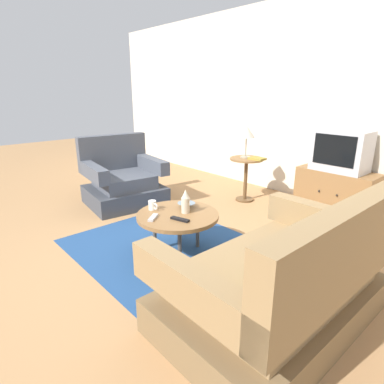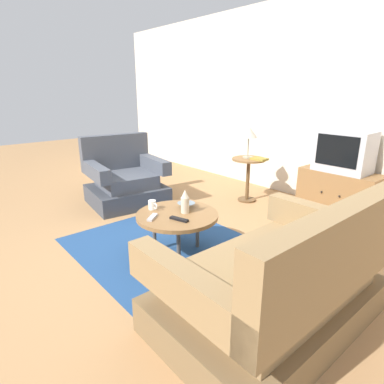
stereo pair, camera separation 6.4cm
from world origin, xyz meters
name	(u,v)px [view 2 (the right image)]	position (x,y,z in m)	size (l,w,h in m)	color
ground_plane	(172,248)	(0.00, 0.00, 0.00)	(16.00, 16.00, 0.00)	#AD7F51
back_wall	(316,102)	(0.00, 2.47, 1.35)	(9.00, 0.12, 2.70)	beige
area_rug	(178,253)	(0.13, -0.03, 0.00)	(2.17, 1.60, 0.00)	navy
armchair	(125,181)	(-1.52, 0.34, 0.30)	(0.97, 1.06, 0.91)	#3E424B
couch	(277,285)	(1.32, -0.14, 0.30)	(0.99, 1.51, 0.94)	brown
coffee_table	(177,217)	(0.13, -0.03, 0.38)	(0.76, 0.76, 0.41)	olive
side_table	(248,171)	(-0.45, 1.67, 0.43)	(0.46, 0.46, 0.61)	olive
tv_stand	(338,193)	(0.61, 2.16, 0.28)	(0.93, 0.44, 0.55)	olive
television	(344,151)	(0.61, 2.15, 0.80)	(0.62, 0.40, 0.50)	#B7B7BC
table_lamp	(249,133)	(-0.48, 1.68, 0.95)	(0.22, 0.22, 0.43)	#9E937A
vase	(185,202)	(0.15, 0.04, 0.52)	(0.08, 0.08, 0.22)	beige
mug	(152,205)	(-0.12, -0.14, 0.46)	(0.12, 0.07, 0.09)	white
bowl	(186,205)	(0.05, 0.14, 0.43)	(0.17, 0.17, 0.05)	slate
tv_remote_dark	(179,219)	(0.26, -0.11, 0.42)	(0.18, 0.09, 0.02)	black
tv_remote_silver	(152,217)	(0.07, -0.27, 0.42)	(0.13, 0.16, 0.02)	#B2B2B7
book	(259,159)	(-0.29, 1.70, 0.62)	(0.21, 0.16, 0.03)	olive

